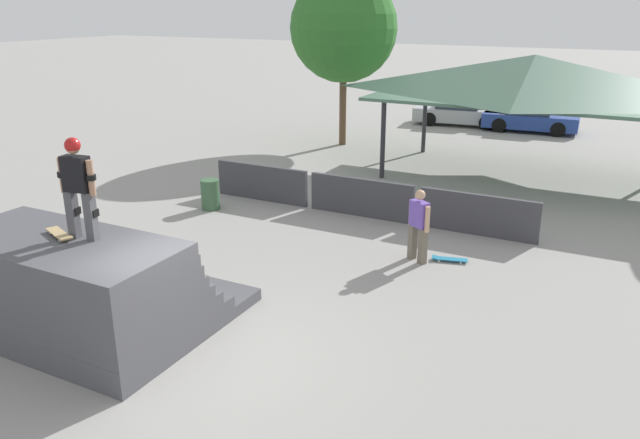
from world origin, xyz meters
TOP-DOWN VIEW (x-y plane):
  - ground_plane at (0.00, 0.00)m, footprint 160.00×160.00m
  - quarter_pipe_ramp at (-2.35, -0.14)m, footprint 4.18×3.77m
  - skater_on_deck at (-2.04, -0.21)m, footprint 0.73×0.28m
  - skateboard_on_deck at (-2.44, -0.36)m, footprint 0.80×0.48m
  - bystander_walking at (1.81, 5.60)m, footprint 0.62×0.45m
  - skateboard_on_ground at (2.46, 5.88)m, footprint 0.82×0.40m
  - barrier_fence at (-0.59, 7.89)m, footprint 9.36×0.12m
  - pavilion_shelter at (2.62, 13.96)m, footprint 9.84×5.04m
  - tree_beside_pavilion at (-4.95, 15.90)m, footprint 4.18×4.18m
  - trash_bin at (-4.60, 6.50)m, footprint 0.52×0.52m
  - parked_car_silver at (-1.86, 22.40)m, footprint 4.42×2.12m
  - parked_car_blue at (1.38, 22.31)m, footprint 4.19×2.00m

SIDE VIEW (x-z plane):
  - ground_plane at x=0.00m, z-range 0.00..0.00m
  - skateboard_on_ground at x=2.46m, z-range 0.01..0.10m
  - trash_bin at x=-4.60m, z-range 0.00..0.85m
  - barrier_fence at x=-0.59m, z-range 0.00..1.05m
  - parked_car_silver at x=-1.86m, z-range -0.03..1.24m
  - parked_car_blue at x=1.38m, z-range -0.03..1.24m
  - quarter_pipe_ramp at x=-2.35m, z-range -0.11..1.73m
  - bystander_walking at x=1.81m, z-range 0.09..1.76m
  - skateboard_on_deck at x=-2.44m, z-range 1.85..1.94m
  - skater_on_deck at x=-2.04m, z-range 1.96..3.65m
  - pavilion_shelter at x=2.62m, z-range 1.27..5.26m
  - tree_beside_pavilion at x=-4.95m, z-range 1.24..7.93m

